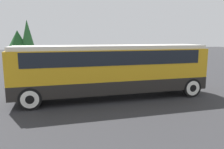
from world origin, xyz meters
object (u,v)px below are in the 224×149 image
parked_car_near (54,69)px  parked_car_mid (136,66)px  tour_bus (114,66)px  parked_car_far (56,74)px

parked_car_near → parked_car_mid: 8.16m
tour_bus → parked_car_near: tour_bus is taller
parked_car_far → parked_car_near: bearing=92.1°
tour_bus → parked_car_mid: size_ratio=2.68×
parked_car_near → parked_car_far: 3.16m
tour_bus → parked_car_mid: bearing=60.5°
tour_bus → parked_car_near: bearing=111.1°
parked_car_near → parked_car_mid: parked_car_mid is taller
tour_bus → parked_car_far: bearing=120.0°
parked_car_far → tour_bus: bearing=-60.0°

